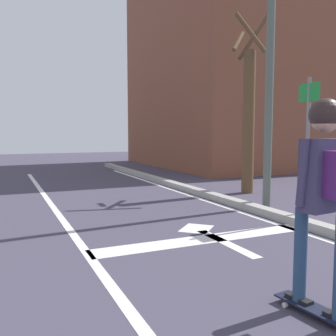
# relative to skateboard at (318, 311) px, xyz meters

# --- Properties ---
(lane_line_center) EXTENTS (0.12, 20.00, 0.01)m
(lane_line_center) POSITION_rel_skateboard_xyz_m (-1.37, 2.23, -0.06)
(lane_line_center) COLOR silver
(lane_line_center) RESTS_ON ground
(lane_line_curbside) EXTENTS (0.12, 20.00, 0.01)m
(lane_line_curbside) POSITION_rel_skateboard_xyz_m (1.83, 2.23, -0.06)
(lane_line_curbside) COLOR silver
(lane_line_curbside) RESTS_ON ground
(stop_bar) EXTENTS (3.36, 0.40, 0.01)m
(stop_bar) POSITION_rel_skateboard_xyz_m (0.30, 2.36, -0.06)
(stop_bar) COLOR silver
(stop_bar) RESTS_ON ground
(lane_arrow_stem) EXTENTS (0.16, 1.40, 0.01)m
(lane_arrow_stem) POSITION_rel_skateboard_xyz_m (0.47, 2.08, -0.06)
(lane_arrow_stem) COLOR silver
(lane_arrow_stem) RESTS_ON ground
(lane_arrow_head) EXTENTS (0.71, 0.71, 0.01)m
(lane_arrow_head) POSITION_rel_skateboard_xyz_m (0.47, 2.93, -0.06)
(lane_arrow_head) COLOR silver
(lane_arrow_head) RESTS_ON ground
(curb_strip) EXTENTS (0.24, 24.00, 0.14)m
(curb_strip) POSITION_rel_skateboard_xyz_m (2.08, 2.23, 0.01)
(curb_strip) COLOR #9E9A93
(curb_strip) RESTS_ON ground
(skateboard) EXTENTS (0.27, 0.80, 0.07)m
(skateboard) POSITION_rel_skateboard_xyz_m (0.00, 0.00, 0.00)
(skateboard) COLOR black
(skateboard) RESTS_ON ground
(skater) EXTENTS (0.47, 0.63, 1.71)m
(skater) POSITION_rel_skateboard_xyz_m (0.00, -0.02, 1.10)
(skater) COLOR navy
(skater) RESTS_ON skateboard
(street_sign_post) EXTENTS (0.06, 0.44, 2.44)m
(street_sign_post) POSITION_rel_skateboard_xyz_m (2.41, 2.61, 1.52)
(street_sign_post) COLOR slate
(street_sign_post) RESTS_ON ground
(roadside_tree) EXTENTS (1.05, 1.06, 4.48)m
(roadside_tree) POSITION_rel_skateboard_xyz_m (3.34, 5.52, 1.91)
(roadside_tree) COLOR brown
(roadside_tree) RESTS_ON ground
(building_block) EXTENTS (13.89, 8.65, 8.46)m
(building_block) POSITION_rel_skateboard_xyz_m (10.93, 12.64, 4.17)
(building_block) COLOR brown
(building_block) RESTS_ON ground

